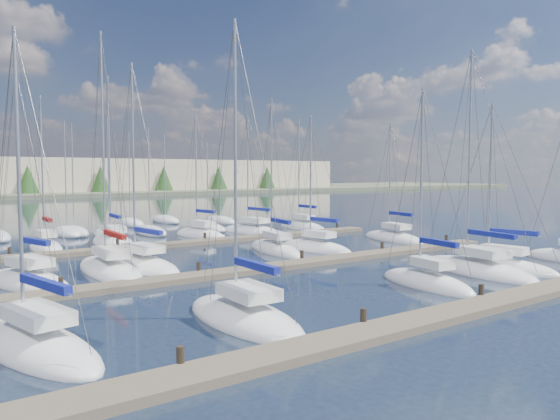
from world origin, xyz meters
TOP-DOWN VIEW (x-y plane):
  - ground at (0.00, 60.00)m, footprint 400.00×400.00m
  - dock_near at (0.00, 2.01)m, footprint 44.00×1.93m
  - dock_mid at (0.00, 16.01)m, footprint 44.00×1.93m
  - dock_far at (0.00, 30.01)m, footprint 44.00×1.93m
  - sailboat_i at (-8.02, 21.11)m, footprint 3.31×9.94m
  - sailboat_l at (8.72, 21.02)m, footprint 3.14×7.67m
  - sailboat_b at (-15.23, 8.05)m, footprint 4.35×9.15m
  - sailboat_m at (18.63, 21.70)m, footprint 3.96×8.49m
  - sailboat_d at (4.75, 6.78)m, footprint 3.17×7.14m
  - sailboat_n at (-8.72, 34.28)m, footprint 2.53×7.33m
  - sailboat_o at (-3.12, 34.57)m, footprint 3.94×8.58m
  - sailboat_e at (10.62, 7.65)m, footprint 4.76×9.77m
  - sailboat_f at (12.48, 7.30)m, footprint 3.15×8.01m
  - sailboat_r at (18.35, 34.86)m, footprint 2.61×7.91m
  - sailboat_j at (-5.80, 21.61)m, footprint 3.89×8.73m
  - sailboat_c at (-7.24, 6.69)m, footprint 3.36×8.15m
  - sailboat_k at (5.59, 22.29)m, footprint 3.93×8.69m
  - sailboat_h at (-12.96, 20.15)m, footprint 4.70×8.00m
  - sailboat_p at (5.59, 34.77)m, footprint 3.38×7.64m
  - sailboat_q at (11.53, 34.58)m, footprint 3.88×9.10m
  - distant_boats at (-4.34, 43.76)m, footprint 36.93×20.75m

SIDE VIEW (x-z plane):
  - ground at x=0.00m, z-range 0.00..0.00m
  - dock_near at x=0.00m, z-range -0.40..0.70m
  - dock_mid at x=0.00m, z-range -0.40..0.70m
  - dock_far at x=0.00m, z-range -0.40..0.70m
  - sailboat_q at x=11.53m, z-range -6.21..6.55m
  - sailboat_b at x=-15.23m, z-range -5.89..6.24m
  - sailboat_m at x=18.63m, z-range -5.57..5.93m
  - sailboat_h at x=-12.96m, z-range -6.19..6.55m
  - sailboat_c at x=-7.24m, z-range -6.52..6.88m
  - sailboat_l at x=8.72m, z-range -5.59..5.95m
  - sailboat_e at x=10.62m, z-range -7.16..7.52m
  - sailboat_j at x=-5.80m, z-range -6.88..7.25m
  - sailboat_f at x=12.48m, z-range -5.51..5.87m
  - sailboat_p at x=5.59m, z-range -6.16..6.53m
  - sailboat_i at x=-8.02m, z-range -7.68..8.06m
  - sailboat_o at x=-3.12m, z-range -7.51..7.89m
  - sailboat_k at x=5.59m, z-range -6.24..6.62m
  - sailboat_d at x=4.75m, z-range -5.61..5.99m
  - sailboat_r at x=18.35m, z-range -6.28..6.66m
  - sailboat_n at x=-8.72m, z-range -6.41..6.81m
  - distant_boats at x=-4.34m, z-range -6.36..6.94m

